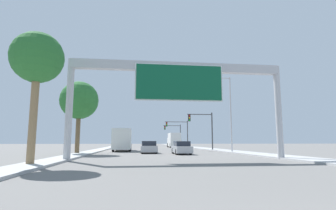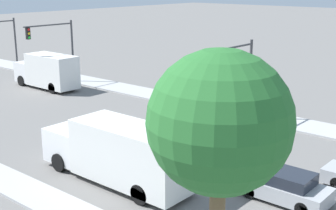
{
  "view_description": "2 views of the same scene",
  "coord_description": "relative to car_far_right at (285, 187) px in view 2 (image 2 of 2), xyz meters",
  "views": [
    {
      "loc": [
        -3.23,
        -1.89,
        1.41
      ],
      "look_at": [
        0.0,
        25.07,
        5.18
      ],
      "focal_mm": 28.0,
      "sensor_mm": 36.0,
      "label": 1
    },
    {
      "loc": [
        -20.46,
        21.31,
        9.97
      ],
      "look_at": [
        0.26,
        38.76,
        2.68
      ],
      "focal_mm": 50.0,
      "sensor_mm": 36.0,
      "label": 2
    }
  ],
  "objects": [
    {
      "name": "traffic_light_near_intersection",
      "position": [
        8.96,
        8.01,
        3.28
      ],
      "size": [
        4.03,
        0.32,
        5.89
      ],
      "color": "#3D3D3F",
      "rests_on": "ground"
    },
    {
      "name": "sidewalk_right",
      "position": [
        11.25,
        30.01,
        -0.61
      ],
      "size": [
        3.0,
        120.0,
        0.15
      ],
      "color": "#ABABAB",
      "rests_on": "ground"
    },
    {
      "name": "palm_tree_background",
      "position": [
        -7.99,
        -1.59,
        5.29
      ],
      "size": [
        4.27,
        4.27,
        8.17
      ],
      "color": "brown",
      "rests_on": "ground"
    },
    {
      "name": "truck_box_secondary",
      "position": [
        7.0,
        27.77,
        0.97
      ],
      "size": [
        2.31,
        7.4,
        3.25
      ],
      "color": "white",
      "rests_on": "ground"
    },
    {
      "name": "truck_box_primary",
      "position": [
        -3.5,
        7.32,
        0.93
      ],
      "size": [
        2.49,
        8.96,
        3.15
      ],
      "color": "white",
      "rests_on": "ground"
    },
    {
      "name": "traffic_light_mid_block",
      "position": [
        8.5,
        28.01,
        3.56
      ],
      "size": [
        5.4,
        0.32,
        6.17
      ],
      "color": "#3D3D3F",
      "rests_on": "ground"
    },
    {
      "name": "car_far_right",
      "position": [
        0.0,
        0.0,
        0.0
      ],
      "size": [
        1.88,
        4.23,
        1.44
      ],
      "color": "#A5A8AD",
      "rests_on": "ground"
    },
    {
      "name": "traffic_light_far_intersection",
      "position": [
        8.72,
        38.01,
        3.33
      ],
      "size": [
        4.69,
        0.32,
        5.89
      ],
      "color": "#3D3D3F",
      "rests_on": "ground"
    }
  ]
}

